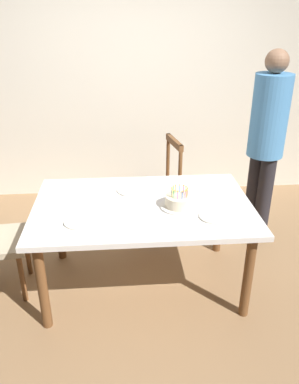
# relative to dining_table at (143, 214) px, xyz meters

# --- Properties ---
(ground) EXTENTS (6.40, 6.40, 0.00)m
(ground) POSITION_rel_dining_table_xyz_m (0.00, 0.00, -0.65)
(ground) COLOR #93704C
(back_wall) EXTENTS (6.40, 0.10, 2.60)m
(back_wall) POSITION_rel_dining_table_xyz_m (0.00, 1.85, 0.65)
(back_wall) COLOR silver
(back_wall) RESTS_ON ground
(dining_table) EXTENTS (1.63, 1.04, 0.73)m
(dining_table) POSITION_rel_dining_table_xyz_m (0.00, 0.00, 0.00)
(dining_table) COLOR white
(dining_table) RESTS_ON ground
(birthday_cake) EXTENTS (0.28, 0.28, 0.16)m
(birthday_cake) POSITION_rel_dining_table_xyz_m (0.26, -0.07, 0.12)
(birthday_cake) COLOR silver
(birthday_cake) RESTS_ON dining_table
(plate_near_celebrant) EXTENTS (0.22, 0.22, 0.01)m
(plate_near_celebrant) POSITION_rel_dining_table_xyz_m (-0.45, -0.23, 0.09)
(plate_near_celebrant) COLOR silver
(plate_near_celebrant) RESTS_ON dining_table
(plate_far_side) EXTENTS (0.22, 0.22, 0.01)m
(plate_far_side) POSITION_rel_dining_table_xyz_m (-0.08, 0.23, 0.09)
(plate_far_side) COLOR silver
(plate_far_side) RESTS_ON dining_table
(plate_near_guest) EXTENTS (0.22, 0.22, 0.01)m
(plate_near_guest) POSITION_rel_dining_table_xyz_m (0.49, -0.23, 0.09)
(plate_near_guest) COLOR silver
(plate_near_guest) RESTS_ON dining_table
(fork_near_celebrant) EXTENTS (0.18, 0.05, 0.01)m
(fork_near_celebrant) POSITION_rel_dining_table_xyz_m (-0.61, -0.25, 0.08)
(fork_near_celebrant) COLOR silver
(fork_near_celebrant) RESTS_ON dining_table
(fork_far_side) EXTENTS (0.18, 0.03, 0.01)m
(fork_far_side) POSITION_rel_dining_table_xyz_m (-0.24, 0.22, 0.08)
(fork_far_side) COLOR silver
(fork_far_side) RESTS_ON dining_table
(fork_near_guest) EXTENTS (0.18, 0.05, 0.01)m
(fork_near_guest) POSITION_rel_dining_table_xyz_m (0.33, -0.24, 0.08)
(fork_near_guest) COLOR silver
(fork_near_guest) RESTS_ON dining_table
(chair_spindle_back) EXTENTS (0.52, 0.52, 0.95)m
(chair_spindle_back) POSITION_rel_dining_table_xyz_m (0.19, 0.85, -0.19)
(chair_spindle_back) COLOR brown
(chair_spindle_back) RESTS_ON ground
(person_guest) EXTENTS (0.32, 0.32, 1.77)m
(person_guest) POSITION_rel_dining_table_xyz_m (1.15, 0.64, 0.36)
(person_guest) COLOR #262328
(person_guest) RESTS_ON ground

